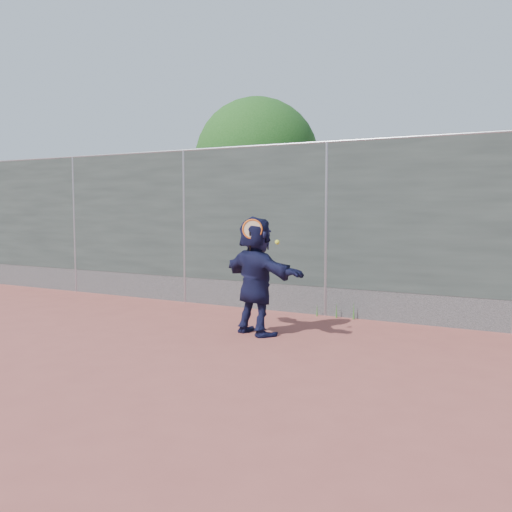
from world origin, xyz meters
The scene contains 6 objects.
ground centered at (0.00, 0.00, 0.00)m, with size 80.00×80.00×0.00m, color #9E4C42.
player centered at (-0.36, 1.62, 0.88)m, with size 1.63×0.52×1.76m, color #141638.
fence centered at (0.00, 3.50, 1.58)m, with size 20.00×0.06×3.03m.
swing_action centered at (-0.27, 1.43, 1.54)m, with size 0.54×0.17×0.51m.
tree_left centered at (-2.85, 6.55, 2.94)m, with size 3.15×3.00×4.53m.
weed_clump centered at (0.29, 3.38, 0.13)m, with size 0.68×0.07×0.30m.
Camera 1 is at (3.66, -5.72, 1.89)m, focal length 40.00 mm.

